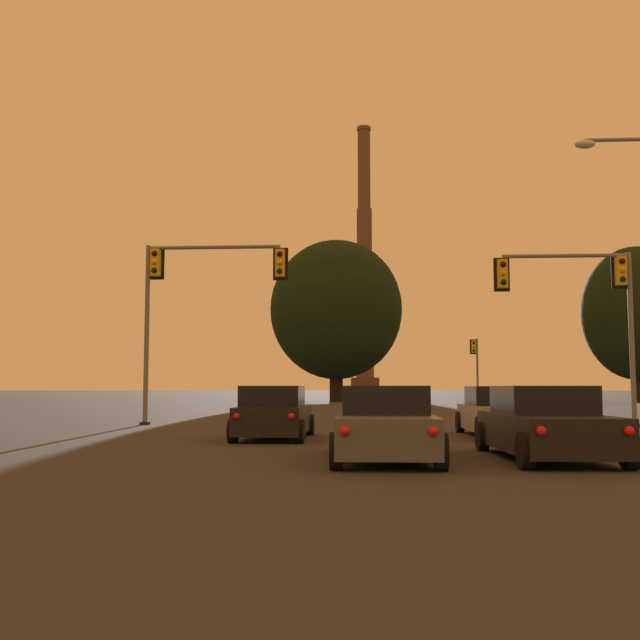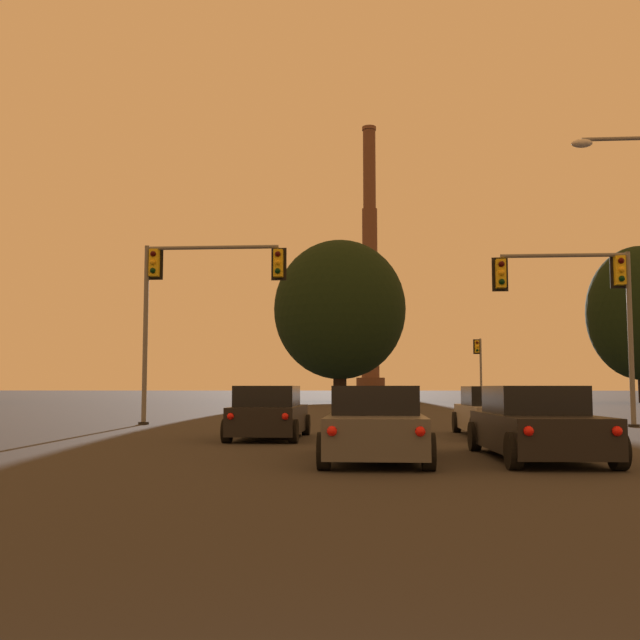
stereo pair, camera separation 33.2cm
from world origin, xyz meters
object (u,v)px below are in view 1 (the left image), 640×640
hatchback_left_lane_front (274,414)px  sedan_right_lane_second (545,425)px  traffic_light_far_right (476,361)px  sedan_right_lane_front (500,413)px  traffic_light_overhead_left (192,287)px  sedan_center_lane_second (385,425)px  smokestack (365,288)px  traffic_light_overhead_right (586,294)px

hatchback_left_lane_front → sedan_right_lane_second: size_ratio=0.86×
traffic_light_far_right → hatchback_left_lane_front: bearing=-105.0°
sedan_right_lane_front → traffic_light_overhead_left: (-10.39, 5.98, 4.52)m
sedan_center_lane_second → sedan_right_lane_front: same height
sedan_right_lane_second → traffic_light_far_right: 49.15m
traffic_light_overhead_left → traffic_light_far_right: bearing=66.4°
hatchback_left_lane_front → traffic_light_far_right: traffic_light_far_right is taller
traffic_light_far_right → traffic_light_overhead_left: (-15.75, -36.03, 1.58)m
traffic_light_far_right → traffic_light_overhead_left: bearing=-113.6°
sedan_center_lane_second → hatchback_left_lane_front: bearing=117.4°
hatchback_left_lane_front → smokestack: smokestack is taller
traffic_light_overhead_right → smokestack: (-8.27, 120.50, 16.39)m
sedan_center_lane_second → traffic_light_far_right: bearing=79.8°
hatchback_left_lane_front → sedan_right_lane_second: 7.99m
hatchback_left_lane_front → smokestack: bearing=89.3°
sedan_center_lane_second → traffic_light_overhead_right: (7.50, 12.46, 4.08)m
hatchback_left_lane_front → traffic_light_far_right: bearing=75.3°
traffic_light_overhead_left → smokestack: (6.20, 119.97, 15.95)m
hatchback_left_lane_front → sedan_right_lane_front: (6.31, 1.46, 0.00)m
sedan_center_lane_second → traffic_light_far_right: (8.78, 49.02, 2.94)m
traffic_light_far_right → sedan_right_lane_second: bearing=-96.6°
traffic_light_overhead_left → smokestack: size_ratio=0.13×
hatchback_left_lane_front → traffic_light_overhead_left: traffic_light_overhead_left is taller
sedan_right_lane_front → traffic_light_overhead_right: (4.08, 5.45, 4.08)m
hatchback_left_lane_front → sedan_right_lane_front: hatchback_left_lane_front is taller
sedan_right_lane_second → traffic_light_overhead_right: bearing=67.9°
hatchback_left_lane_front → sedan_right_lane_second: bearing=-40.9°
traffic_light_overhead_right → smokestack: smokestack is taller
sedan_center_lane_second → sedan_right_lane_front: bearing=63.9°
sedan_right_lane_front → smokestack: smokestack is taller
hatchback_left_lane_front → traffic_light_overhead_right: 13.12m
hatchback_left_lane_front → sedan_right_lane_front: bearing=13.4°
sedan_right_lane_second → traffic_light_overhead_left: (-10.09, 12.70, 4.52)m
sedan_right_lane_front → traffic_light_far_right: traffic_light_far_right is taller
hatchback_left_lane_front → sedan_center_lane_second: (2.88, -5.55, 0.00)m
sedan_center_lane_second → traffic_light_far_right: traffic_light_far_right is taller
sedan_right_lane_front → traffic_light_overhead_left: size_ratio=0.70×
traffic_light_far_right → traffic_light_overhead_right: bearing=-92.0°
traffic_light_overhead_left → hatchback_left_lane_front: bearing=-61.3°
sedan_center_lane_second → smokestack: size_ratio=0.09×
sedan_right_lane_second → traffic_light_overhead_left: bearing=126.1°
sedan_right_lane_front → traffic_light_overhead_left: bearing=149.0°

